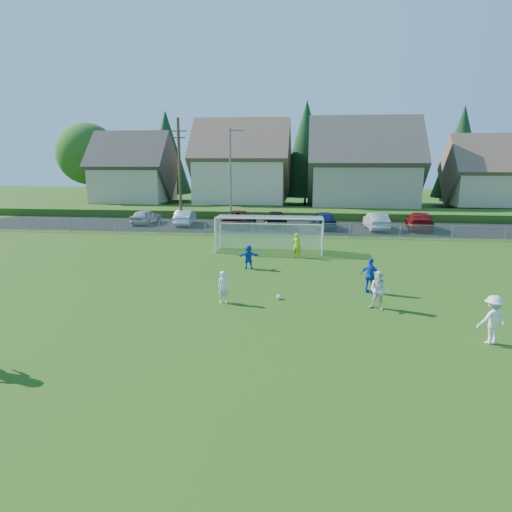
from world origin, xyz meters
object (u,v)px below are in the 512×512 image
(player_white_c, at_px, (493,319))
(car_g, at_px, (419,221))
(car_b, at_px, (185,217))
(car_f, at_px, (376,221))
(player_blue_b, at_px, (248,257))
(car_c, at_px, (239,219))
(player_white_a, at_px, (224,287))
(player_white_b, at_px, (379,290))
(car_d, at_px, (275,219))
(soccer_goal, at_px, (270,228))
(car_a, at_px, (146,217))
(soccer_ball, at_px, (279,297))
(player_blue_a, at_px, (370,276))
(goalkeeper, at_px, (297,245))
(car_e, at_px, (323,220))

(player_white_c, bearing_deg, car_g, -115.12)
(car_b, xyz_separation_m, car_f, (18.02, -0.75, 0.04))
(player_blue_b, distance_m, car_c, 16.39)
(player_white_a, distance_m, player_white_b, 6.87)
(car_g, bearing_deg, car_c, 9.04)
(car_d, height_order, soccer_goal, soccer_goal)
(player_white_a, distance_m, car_b, 24.65)
(player_white_c, bearing_deg, car_a, -67.81)
(soccer_ball, height_order, player_blue_a, player_blue_a)
(player_white_a, height_order, player_blue_b, player_white_a)
(soccer_goal, bearing_deg, car_f, 50.80)
(soccer_ball, relative_size, car_f, 0.05)
(goalkeeper, xyz_separation_m, car_a, (-15.28, 13.54, -0.10))
(player_blue_a, bearing_deg, player_white_b, 121.19)
(car_e, distance_m, soccer_goal, 11.68)
(car_g, bearing_deg, player_white_c, 90.63)
(car_e, height_order, soccer_goal, soccer_goal)
(car_a, xyz_separation_m, car_d, (12.83, -0.55, 0.03))
(car_b, bearing_deg, car_c, 168.14)
(car_d, distance_m, car_e, 4.49)
(car_c, bearing_deg, goalkeeper, 117.86)
(car_b, relative_size, car_c, 0.78)
(car_f, bearing_deg, player_white_b, 78.81)
(soccer_goal, bearing_deg, player_blue_a, -58.47)
(player_white_a, bearing_deg, car_c, 70.96)
(player_white_c, relative_size, player_blue_a, 1.02)
(soccer_ball, xyz_separation_m, car_e, (2.57, 21.90, 0.69))
(soccer_ball, xyz_separation_m, soccer_goal, (-1.43, 10.96, 1.52))
(car_b, relative_size, car_d, 0.86)
(player_blue_a, distance_m, car_b, 25.73)
(car_d, bearing_deg, car_c, -2.44)
(player_white_a, relative_size, car_e, 0.31)
(car_f, distance_m, car_g, 3.93)
(soccer_ball, xyz_separation_m, player_white_c, (7.89, -4.19, 0.78))
(player_white_c, height_order, car_d, player_white_c)
(player_blue_b, xyz_separation_m, goalkeeper, (2.75, 3.38, 0.10))
(car_c, bearing_deg, car_a, -1.72)
(player_white_b, relative_size, player_white_c, 0.97)
(player_white_b, xyz_separation_m, goalkeeper, (-3.87, 10.04, -0.04))
(player_blue_a, xyz_separation_m, car_d, (-6.25, 20.55, -0.12))
(car_c, relative_size, car_f, 1.21)
(player_blue_b, relative_size, car_g, 0.26)
(car_a, relative_size, car_b, 0.95)
(car_d, bearing_deg, soccer_goal, 85.44)
(soccer_ball, relative_size, car_g, 0.04)
(player_blue_a, xyz_separation_m, car_c, (-9.63, 20.28, -0.09))
(car_b, height_order, car_d, car_d)
(player_white_a, bearing_deg, player_blue_b, 61.72)
(player_blue_a, distance_m, car_d, 21.48)
(player_white_a, relative_size, soccer_goal, 0.20)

